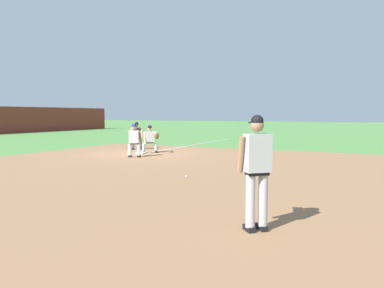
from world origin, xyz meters
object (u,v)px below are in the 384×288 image
Objects in this scene: first_baseman at (150,138)px; umpire at (137,135)px; pitcher at (257,165)px; first_base_bag at (141,153)px; baseball at (186,177)px; baserunner at (134,139)px.

umpire is at bearing 54.06° from first_baseman.
pitcher is 1.39× the size of first_baseman.
umpire reaches higher than first_baseman.
umpire is (1.75, 1.45, 0.75)m from first_base_bag.
pitcher is at bearing -137.36° from first_base_bag.
first_base_bag reaches higher than baseball.
first_baseman is at bearing 40.29° from pitcher.
pitcher reaches higher than baserunner.
umpire is (6.68, 6.35, 0.76)m from baseball.
baseball is 0.04× the size of pitcher.
baserunner is (7.66, 7.70, -0.27)m from pitcher.
baserunner is at bearing -169.41° from first_baseman.
first_base_bag is at bearing -140.43° from umpire.
baseball is at bearing -135.17° from first_base_bag.
first_base_bag is 0.26× the size of umpire.
pitcher reaches higher than first_base_bag.
first_baseman is (5.53, 4.76, 0.69)m from baseball.
baseball is 5.24m from pitcher.
first_base_bag is 5.14× the size of baseball.
pitcher is at bearing -139.71° from first_baseman.
baserunner reaches higher than first_base_bag.
first_baseman is at bearing -125.94° from umpire.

